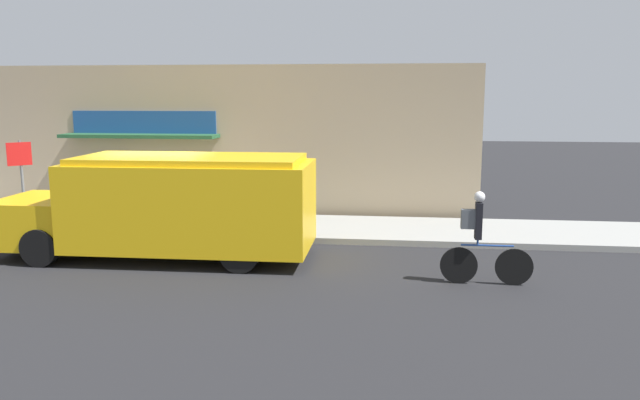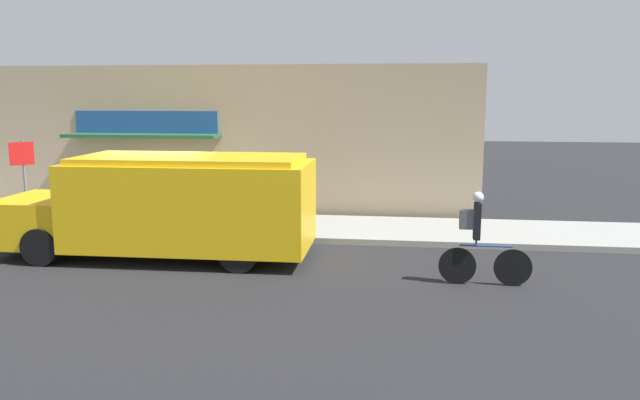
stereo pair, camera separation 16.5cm
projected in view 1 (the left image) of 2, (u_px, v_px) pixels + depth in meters
ground_plane at (160, 240)px, 15.28m from camera, size 70.00×70.00×0.00m
sidewalk at (180, 225)px, 16.69m from camera, size 28.00×2.89×0.15m
storefront at (196, 141)px, 18.08m from camera, size 16.12×0.99×4.35m
school_bus at (171, 205)px, 13.41m from camera, size 6.83×2.75×2.23m
cyclist at (481, 241)px, 11.55m from camera, size 1.71×0.20×1.76m
stop_sign_post at (21, 168)px, 16.19m from camera, size 0.45×0.45×2.20m
trash_bin at (290, 207)px, 16.66m from camera, size 0.61×0.61×0.81m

